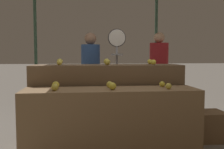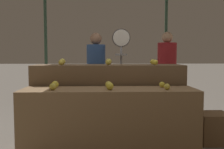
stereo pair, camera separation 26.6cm
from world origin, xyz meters
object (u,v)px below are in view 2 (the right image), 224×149
(produce_scale, at_px, (121,55))
(wooden_crate_side, at_px, (213,128))
(person_vendor_at_scale, at_px, (96,71))
(person_customer_left, at_px, (167,67))

(produce_scale, distance_m, wooden_crate_side, 1.80)
(person_vendor_at_scale, height_order, person_customer_left, person_customer_left)
(produce_scale, distance_m, person_customer_left, 1.37)
(produce_scale, xyz_separation_m, wooden_crate_side, (1.22, -0.88, -1.00))
(produce_scale, bearing_deg, person_vendor_at_scale, 141.64)
(person_customer_left, bearing_deg, wooden_crate_side, 113.93)
(person_vendor_at_scale, distance_m, wooden_crate_side, 2.17)
(wooden_crate_side, bearing_deg, person_customer_left, 97.03)
(produce_scale, height_order, person_customer_left, person_customer_left)
(person_vendor_at_scale, bearing_deg, person_customer_left, 173.23)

